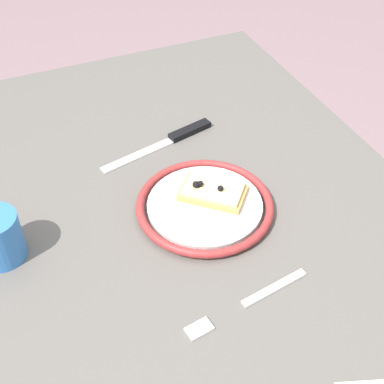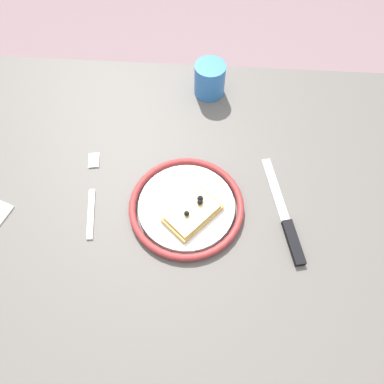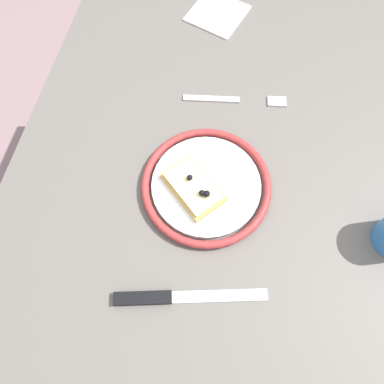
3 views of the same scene
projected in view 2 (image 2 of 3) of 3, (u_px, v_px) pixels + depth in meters
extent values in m
plane|color=gray|center=(180.00, 293.00, 1.41)|extent=(6.00, 6.00, 0.00)
cube|color=#5B5651|center=(170.00, 199.00, 0.76)|extent=(1.18, 0.77, 0.03)
cylinder|color=#4C4742|center=(31.00, 160.00, 1.27)|extent=(0.05, 0.05, 0.73)
cylinder|color=#4C4742|center=(343.00, 177.00, 1.23)|extent=(0.05, 0.05, 0.73)
cylinder|color=white|center=(187.00, 207.00, 0.73)|extent=(0.19, 0.19, 0.01)
torus|color=maroon|center=(186.00, 206.00, 0.73)|extent=(0.23, 0.23, 0.01)
cube|color=tan|center=(192.00, 214.00, 0.71)|extent=(0.12, 0.12, 0.01)
cube|color=#F2E091|center=(192.00, 212.00, 0.70)|extent=(0.11, 0.11, 0.01)
sphere|color=black|center=(187.00, 214.00, 0.69)|extent=(0.01, 0.01, 0.01)
sphere|color=black|center=(200.00, 202.00, 0.70)|extent=(0.01, 0.01, 0.01)
sphere|color=black|center=(200.00, 198.00, 0.70)|extent=(0.01, 0.01, 0.01)
cube|color=silver|center=(275.00, 189.00, 0.75)|extent=(0.05, 0.15, 0.00)
cube|color=black|center=(293.00, 242.00, 0.69)|extent=(0.04, 0.09, 0.01)
cube|color=silver|center=(91.00, 214.00, 0.73)|extent=(0.03, 0.11, 0.00)
cube|color=silver|center=(94.00, 160.00, 0.79)|extent=(0.03, 0.04, 0.00)
cylinder|color=#3372BF|center=(210.00, 79.00, 0.86)|extent=(0.07, 0.07, 0.08)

